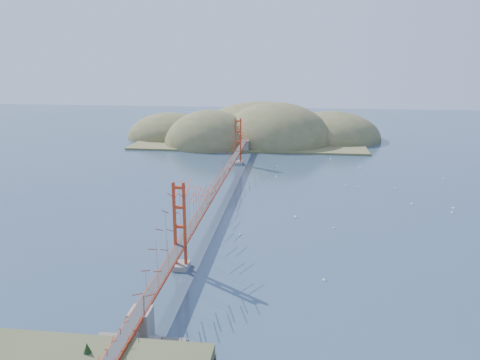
# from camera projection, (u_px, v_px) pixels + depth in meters

# --- Properties ---
(ground) EXTENTS (320.00, 320.00, 0.00)m
(ground) POSITION_uv_depth(u_px,v_px,m) (219.00, 200.00, 89.88)
(ground) COLOR #304760
(ground) RESTS_ON ground
(bridge) EXTENTS (2.20, 94.40, 12.00)m
(bridge) POSITION_uv_depth(u_px,v_px,m) (218.00, 164.00, 88.22)
(bridge) COLOR gray
(bridge) RESTS_ON ground
(approach_viaduct) EXTENTS (1.40, 12.00, 3.38)m
(approach_viaduct) POSITION_uv_depth(u_px,v_px,m) (118.00, 355.00, 39.47)
(approach_viaduct) COLOR #B83014
(approach_viaduct) RESTS_ON ground
(promontory) EXTENTS (9.00, 6.00, 0.24)m
(promontory) POSITION_uv_depth(u_px,v_px,m) (133.00, 355.00, 43.38)
(promontory) COLOR #59544C
(promontory) RESTS_ON ground
(fort) EXTENTS (3.70, 2.30, 1.75)m
(fort) POSITION_uv_depth(u_px,v_px,m) (140.00, 345.00, 43.86)
(fort) COLOR maroon
(fort) RESTS_ON ground
(far_headlands) EXTENTS (84.00, 58.00, 25.00)m
(far_headlands) POSITION_uv_depth(u_px,v_px,m) (259.00, 138.00, 155.28)
(far_headlands) COLOR olive
(far_headlands) RESTS_ON ground
(sailboat_5) EXTENTS (0.47, 0.55, 0.63)m
(sailboat_5) POSITION_uv_depth(u_px,v_px,m) (412.00, 203.00, 87.14)
(sailboat_5) COLOR white
(sailboat_5) RESTS_ON ground
(sailboat_8) EXTENTS (0.57, 0.53, 0.64)m
(sailboat_8) POSITION_uv_depth(u_px,v_px,m) (360.00, 167.00, 114.62)
(sailboat_8) COLOR white
(sailboat_8) RESTS_ON ground
(sailboat_3) EXTENTS (0.60, 0.54, 0.68)m
(sailboat_3) POSITION_uv_depth(u_px,v_px,m) (277.00, 176.00, 106.42)
(sailboat_3) COLOR white
(sailboat_3) RESTS_ON ground
(sailboat_6) EXTENTS (0.54, 0.54, 0.57)m
(sailboat_6) POSITION_uv_depth(u_px,v_px,m) (324.00, 279.00, 57.90)
(sailboat_6) COLOR white
(sailboat_6) RESTS_ON ground
(sailboat_11) EXTENTS (0.67, 0.67, 0.72)m
(sailboat_11) POSITION_uv_depth(u_px,v_px,m) (454.00, 207.00, 84.84)
(sailboat_11) COLOR white
(sailboat_11) RESTS_ON ground
(sailboat_1) EXTENTS (0.61, 0.61, 0.64)m
(sailboat_1) POSITION_uv_depth(u_px,v_px,m) (346.00, 185.00, 99.25)
(sailboat_1) COLOR white
(sailboat_1) RESTS_ON ground
(sailboat_0) EXTENTS (0.64, 0.66, 0.75)m
(sailboat_0) POSITION_uv_depth(u_px,v_px,m) (295.00, 216.00, 80.30)
(sailboat_0) COLOR white
(sailboat_0) RESTS_ON ground
(sailboat_2) EXTENTS (0.54, 0.54, 0.57)m
(sailboat_2) POSITION_uv_depth(u_px,v_px,m) (334.00, 227.00, 75.12)
(sailboat_2) COLOR white
(sailboat_2) RESTS_ON ground
(sailboat_17) EXTENTS (0.56, 0.47, 0.64)m
(sailboat_17) POSITION_uv_depth(u_px,v_px,m) (443.00, 179.00, 104.25)
(sailboat_17) COLOR white
(sailboat_17) RESTS_ON ground
(sailboat_10) EXTENTS (0.48, 0.52, 0.58)m
(sailboat_10) POSITION_uv_depth(u_px,v_px,m) (240.00, 234.00, 72.26)
(sailboat_10) COLOR white
(sailboat_10) RESTS_ON ground
(sailboat_12) EXTENTS (0.63, 0.56, 0.71)m
(sailboat_12) POSITION_uv_depth(u_px,v_px,m) (277.00, 165.00, 116.77)
(sailboat_12) COLOR white
(sailboat_12) RESTS_ON ground
(sailboat_7) EXTENTS (0.53, 0.53, 0.56)m
(sailboat_7) POSITION_uv_depth(u_px,v_px,m) (351.00, 168.00, 113.95)
(sailboat_7) COLOR white
(sailboat_7) RESTS_ON ground
(sailboat_4) EXTENTS (0.60, 0.60, 0.64)m
(sailboat_4) POSITION_uv_depth(u_px,v_px,m) (358.00, 186.00, 98.51)
(sailboat_4) COLOR white
(sailboat_4) RESTS_ON ground
(sailboat_15) EXTENTS (0.56, 0.56, 0.60)m
(sailboat_15) POSITION_uv_depth(u_px,v_px,m) (330.00, 159.00, 124.00)
(sailboat_15) COLOR white
(sailboat_15) RESTS_ON ground
(sailboat_14) EXTENTS (0.58, 0.58, 0.64)m
(sailboat_14) POSITION_uv_depth(u_px,v_px,m) (395.00, 188.00, 97.17)
(sailboat_14) COLOR white
(sailboat_14) RESTS_ON ground
(sailboat_extra_0) EXTENTS (0.44, 0.53, 0.62)m
(sailboat_extra_0) POSITION_uv_depth(u_px,v_px,m) (452.00, 212.00, 82.47)
(sailboat_extra_0) COLOR white
(sailboat_extra_0) RESTS_ON ground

